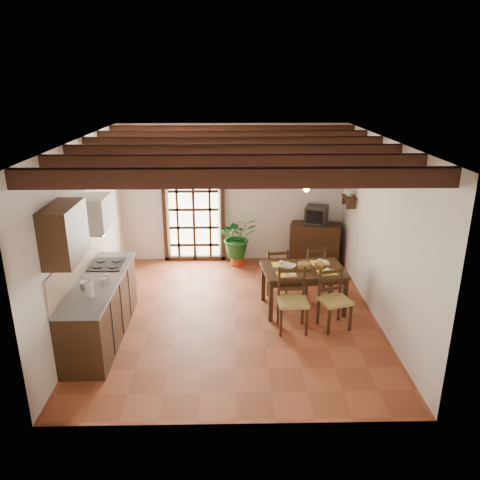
{
  "coord_description": "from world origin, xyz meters",
  "views": [
    {
      "loc": [
        -0.05,
        -6.73,
        3.65
      ],
      "look_at": [
        0.1,
        0.4,
        1.15
      ],
      "focal_mm": 35.0,
      "sensor_mm": 36.0,
      "label": 1
    }
  ],
  "objects_px": {
    "chair_near_left": "(292,312)",
    "sideboard": "(315,243)",
    "kitchen_counter": "(100,308)",
    "pendant_lamp": "(307,184)",
    "chair_far_right": "(311,276)",
    "crt_tv": "(317,215)",
    "dining_table": "(303,274)",
    "potted_plant": "(238,238)",
    "chair_far_left": "(275,278)",
    "chair_near_right": "(334,310)"
  },
  "relations": [
    {
      "from": "kitchen_counter",
      "to": "chair_far_left",
      "type": "distance_m",
      "value": 3.08
    },
    {
      "from": "crt_tv",
      "to": "chair_far_left",
      "type": "bearing_deg",
      "value": -102.98
    },
    {
      "from": "dining_table",
      "to": "potted_plant",
      "type": "relative_size",
      "value": 0.64
    },
    {
      "from": "chair_far_left",
      "to": "crt_tv",
      "type": "xyz_separation_m",
      "value": [
        0.93,
        1.35,
        0.77
      ]
    },
    {
      "from": "kitchen_counter",
      "to": "pendant_lamp",
      "type": "height_order",
      "value": "pendant_lamp"
    },
    {
      "from": "kitchen_counter",
      "to": "pendant_lamp",
      "type": "xyz_separation_m",
      "value": [
        3.08,
        0.94,
        1.6
      ]
    },
    {
      "from": "chair_near_left",
      "to": "chair_far_right",
      "type": "bearing_deg",
      "value": 68.23
    },
    {
      "from": "crt_tv",
      "to": "chair_far_right",
      "type": "bearing_deg",
      "value": -80.5
    },
    {
      "from": "chair_near_right",
      "to": "potted_plant",
      "type": "height_order",
      "value": "potted_plant"
    },
    {
      "from": "dining_table",
      "to": "chair_near_left",
      "type": "relative_size",
      "value": 1.44
    },
    {
      "from": "chair_near_right",
      "to": "potted_plant",
      "type": "xyz_separation_m",
      "value": [
        -1.42,
        2.56,
        0.28
      ]
    },
    {
      "from": "chair_far_left",
      "to": "crt_tv",
      "type": "distance_m",
      "value": 1.81
    },
    {
      "from": "chair_far_right",
      "to": "sideboard",
      "type": "xyz_separation_m",
      "value": [
        0.28,
        1.29,
        0.16
      ]
    },
    {
      "from": "crt_tv",
      "to": "dining_table",
      "type": "bearing_deg",
      "value": -83.63
    },
    {
      "from": "chair_near_right",
      "to": "potted_plant",
      "type": "relative_size",
      "value": 0.42
    },
    {
      "from": "chair_near_right",
      "to": "crt_tv",
      "type": "relative_size",
      "value": 1.76
    },
    {
      "from": "chair_near_right",
      "to": "chair_far_left",
      "type": "xyz_separation_m",
      "value": [
        -0.77,
        1.27,
        -0.02
      ]
    },
    {
      "from": "dining_table",
      "to": "sideboard",
      "type": "relative_size",
      "value": 1.39
    },
    {
      "from": "chair_near_left",
      "to": "chair_far_right",
      "type": "distance_m",
      "value": 1.49
    },
    {
      "from": "chair_near_left",
      "to": "sideboard",
      "type": "distance_m",
      "value": 2.8
    },
    {
      "from": "kitchen_counter",
      "to": "sideboard",
      "type": "distance_m",
      "value": 4.6
    },
    {
      "from": "dining_table",
      "to": "chair_far_right",
      "type": "xyz_separation_m",
      "value": [
        0.26,
        0.7,
        -0.35
      ]
    },
    {
      "from": "pendant_lamp",
      "to": "sideboard",
      "type": "bearing_deg",
      "value": 74.0
    },
    {
      "from": "dining_table",
      "to": "chair_near_right",
      "type": "height_order",
      "value": "chair_near_right"
    },
    {
      "from": "kitchen_counter",
      "to": "chair_near_right",
      "type": "distance_m",
      "value": 3.48
    },
    {
      "from": "kitchen_counter",
      "to": "potted_plant",
      "type": "height_order",
      "value": "potted_plant"
    },
    {
      "from": "chair_near_right",
      "to": "crt_tv",
      "type": "xyz_separation_m",
      "value": [
        0.15,
        2.61,
        0.75
      ]
    },
    {
      "from": "chair_near_left",
      "to": "chair_far_left",
      "type": "bearing_deg",
      "value": 94.4
    },
    {
      "from": "kitchen_counter",
      "to": "potted_plant",
      "type": "xyz_separation_m",
      "value": [
        2.05,
        2.77,
        0.1
      ]
    },
    {
      "from": "chair_near_right",
      "to": "chair_far_right",
      "type": "distance_m",
      "value": 1.34
    },
    {
      "from": "dining_table",
      "to": "pendant_lamp",
      "type": "bearing_deg",
      "value": 84.53
    },
    {
      "from": "pendant_lamp",
      "to": "chair_far_left",
      "type": "bearing_deg",
      "value": 126.01
    },
    {
      "from": "potted_plant",
      "to": "crt_tv",
      "type": "bearing_deg",
      "value": 1.88
    },
    {
      "from": "kitchen_counter",
      "to": "chair_far_right",
      "type": "distance_m",
      "value": 3.69
    },
    {
      "from": "dining_table",
      "to": "potted_plant",
      "type": "distance_m",
      "value": 2.19
    },
    {
      "from": "kitchen_counter",
      "to": "chair_far_right",
      "type": "bearing_deg",
      "value": 24.64
    },
    {
      "from": "dining_table",
      "to": "pendant_lamp",
      "type": "height_order",
      "value": "pendant_lamp"
    },
    {
      "from": "sideboard",
      "to": "dining_table",
      "type": "bearing_deg",
      "value": -91.45
    },
    {
      "from": "kitchen_counter",
      "to": "chair_far_left",
      "type": "bearing_deg",
      "value": 28.66
    },
    {
      "from": "dining_table",
      "to": "sideboard",
      "type": "xyz_separation_m",
      "value": [
        0.54,
        1.99,
        -0.2
      ]
    },
    {
      "from": "dining_table",
      "to": "sideboard",
      "type": "height_order",
      "value": "sideboard"
    },
    {
      "from": "potted_plant",
      "to": "chair_far_right",
      "type": "bearing_deg",
      "value": -43.4
    },
    {
      "from": "crt_tv",
      "to": "pendant_lamp",
      "type": "xyz_separation_m",
      "value": [
        -0.54,
        -1.88,
        1.04
      ]
    },
    {
      "from": "dining_table",
      "to": "pendant_lamp",
      "type": "xyz_separation_m",
      "value": [
        0.0,
        0.1,
        1.46
      ]
    },
    {
      "from": "kitchen_counter",
      "to": "dining_table",
      "type": "relative_size",
      "value": 1.63
    },
    {
      "from": "sideboard",
      "to": "potted_plant",
      "type": "height_order",
      "value": "potted_plant"
    },
    {
      "from": "chair_near_left",
      "to": "pendant_lamp",
      "type": "xyz_separation_m",
      "value": [
        0.26,
        0.8,
        1.78
      ]
    },
    {
      "from": "chair_near_left",
      "to": "dining_table",
      "type": "bearing_deg",
      "value": 68.35
    },
    {
      "from": "pendant_lamp",
      "to": "chair_near_right",
      "type": "bearing_deg",
      "value": -62.25
    },
    {
      "from": "kitchen_counter",
      "to": "chair_far_left",
      "type": "xyz_separation_m",
      "value": [
        2.7,
        1.47,
        -0.21
      ]
    }
  ]
}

